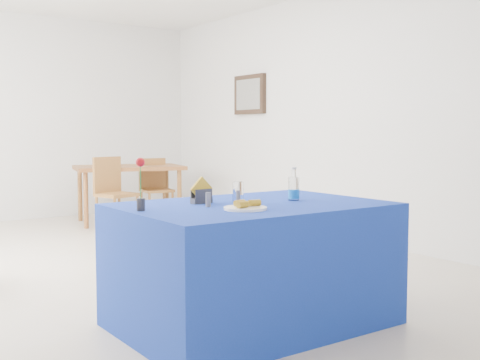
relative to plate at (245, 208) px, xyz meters
name	(u,v)px	position (x,y,z in m)	size (l,w,h in m)	color
floor	(134,266)	(0.32, 2.16, -0.77)	(7.00, 7.00, 0.00)	beige
room_shell	(131,69)	(0.32, 2.16, 0.98)	(7.00, 7.00, 7.00)	silver
picture_frame	(250,95)	(2.79, 3.76, 0.93)	(0.06, 0.64, 0.52)	black
picture_art	(248,94)	(2.77, 3.76, 0.93)	(0.02, 0.52, 0.40)	#998C66
plate	(245,208)	(0.00, 0.00, 0.00)	(0.25, 0.25, 0.01)	white
drinking_glass	(238,192)	(0.17, 0.31, 0.06)	(0.07, 0.07, 0.13)	white
salt_shaker	(208,200)	(-0.10, 0.23, 0.04)	(0.03, 0.03, 0.09)	slate
pepper_shaker	(238,197)	(0.11, 0.23, 0.04)	(0.03, 0.03, 0.09)	slate
blue_table	(252,264)	(0.21, 0.21, -0.39)	(1.60, 1.10, 0.76)	#102F96
water_bottle	(294,189)	(0.53, 0.20, 0.06)	(0.07, 0.07, 0.21)	white
napkin_holder	(201,195)	(-0.04, 0.40, 0.04)	(0.15, 0.07, 0.17)	#333337
rose_vase	(141,185)	(-0.51, 0.29, 0.14)	(0.05, 0.05, 0.30)	#242429
oak_table	(129,172)	(1.42, 4.61, -0.09)	(1.56, 1.20, 0.76)	brown
chair_bg_left	(113,188)	(0.96, 4.08, -0.25)	(0.49, 0.49, 0.90)	#94612B
chair_bg_right	(155,185)	(1.76, 4.53, -0.28)	(0.42, 0.42, 0.85)	#94612B
banana_pieces	(246,203)	(0.01, 0.01, 0.03)	(0.18, 0.12, 0.04)	yellow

